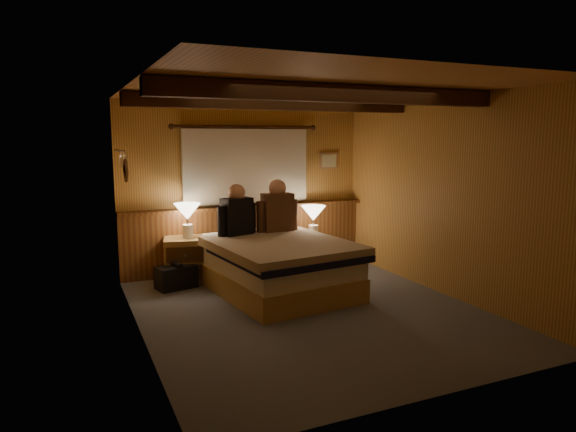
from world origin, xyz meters
TOP-DOWN VIEW (x-y plane):
  - floor at (0.00, 0.00)m, footprint 4.20×4.20m
  - ceiling at (0.00, 0.00)m, footprint 4.20×4.20m
  - wall_back at (0.00, 2.10)m, footprint 3.60×0.00m
  - wall_left at (-1.80, 0.00)m, footprint 0.00×4.20m
  - wall_right at (1.80, 0.00)m, footprint 0.00×4.20m
  - wall_front at (0.00, -2.10)m, footprint 3.60×0.00m
  - wainscot at (0.00, 2.04)m, footprint 3.60×0.23m
  - curtain_window at (0.00, 2.03)m, footprint 2.18×0.09m
  - ceiling_beams at (0.00, 0.15)m, footprint 3.60×1.65m
  - coat_rail at (-1.72, 1.58)m, footprint 0.05×0.55m
  - framed_print at (1.35, 2.08)m, footprint 0.30×0.04m
  - bed at (-0.04, 0.78)m, footprint 1.69×2.07m
  - nightstand_left at (-0.98, 1.73)m, footprint 0.63×0.59m
  - nightstand_right at (0.78, 1.51)m, footprint 0.50×0.46m
  - lamp_left at (-0.93, 1.74)m, footprint 0.35×0.35m
  - lamp_right at (0.83, 1.55)m, footprint 0.35×0.35m
  - person_left at (-0.37, 1.37)m, footprint 0.55×0.31m
  - person_right at (0.21, 1.41)m, footprint 0.60×0.24m
  - duffel_bag at (-1.16, 1.47)m, footprint 0.54×0.39m

SIDE VIEW (x-z plane):
  - floor at x=0.00m, z-range 0.00..0.00m
  - duffel_bag at x=-1.16m, z-range -0.02..0.33m
  - nightstand_right at x=0.78m, z-range 0.00..0.49m
  - nightstand_left at x=-0.98m, z-range 0.00..0.59m
  - bed at x=-0.04m, z-range 0.01..0.67m
  - wainscot at x=0.00m, z-range 0.02..0.96m
  - lamp_right at x=0.83m, z-range 0.58..1.04m
  - lamp_left at x=-0.93m, z-range 0.68..1.14m
  - person_left at x=-0.37m, z-range 0.58..1.27m
  - person_right at x=0.21m, z-range 0.58..1.31m
  - wall_left at x=-1.80m, z-range -0.90..3.30m
  - wall_right at x=1.80m, z-range -0.90..3.30m
  - wall_back at x=0.00m, z-range -0.60..3.00m
  - wall_front at x=0.00m, z-range -0.60..3.00m
  - curtain_window at x=0.00m, z-range 0.96..2.08m
  - framed_print at x=1.35m, z-range 1.43..1.68m
  - coat_rail at x=-1.72m, z-range 1.55..1.79m
  - ceiling_beams at x=0.00m, z-range 2.23..2.39m
  - ceiling at x=0.00m, z-range 2.40..2.40m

